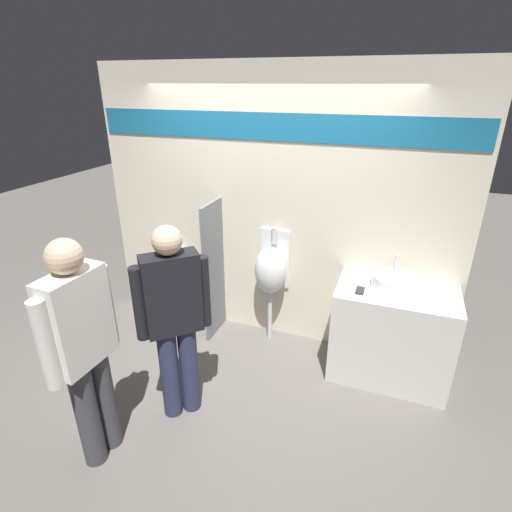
% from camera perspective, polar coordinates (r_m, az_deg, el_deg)
% --- Properties ---
extents(ground_plane, '(16.00, 16.00, 0.00)m').
position_cam_1_polar(ground_plane, '(4.06, -0.86, -14.62)').
color(ground_plane, '#5B5651').
extents(display_wall, '(3.63, 0.07, 2.70)m').
position_cam_1_polar(display_wall, '(3.92, 2.20, 6.58)').
color(display_wall, beige).
rests_on(display_wall, ground_plane).
extents(sink_counter, '(1.01, 0.61, 0.88)m').
position_cam_1_polar(sink_counter, '(3.84, 18.74, -10.48)').
color(sink_counter, silver).
rests_on(sink_counter, ground_plane).
extents(sink_basin, '(0.37, 0.37, 0.25)m').
position_cam_1_polar(sink_basin, '(3.65, 19.02, -3.38)').
color(sink_basin, silver).
rests_on(sink_basin, sink_counter).
extents(cell_phone, '(0.07, 0.14, 0.01)m').
position_cam_1_polar(cell_phone, '(3.52, 14.64, -4.79)').
color(cell_phone, '#232328').
rests_on(cell_phone, sink_counter).
extents(divider_near_counter, '(0.03, 0.43, 1.45)m').
position_cam_1_polar(divider_near_counter, '(4.14, -6.04, -2.11)').
color(divider_near_counter, slate).
rests_on(divider_near_counter, ground_plane).
extents(urinal_near_counter, '(0.32, 0.29, 1.22)m').
position_cam_1_polar(urinal_near_counter, '(3.97, 2.15, -2.00)').
color(urinal_near_counter, silver).
rests_on(urinal_near_counter, ground_plane).
extents(toilet, '(0.39, 0.55, 0.93)m').
position_cam_1_polar(toilet, '(4.54, -13.03, -5.92)').
color(toilet, silver).
rests_on(toilet, ground_plane).
extents(person_in_vest, '(0.22, 0.59, 1.69)m').
position_cam_1_polar(person_in_vest, '(2.89, -23.44, -11.83)').
color(person_in_vest, '#3D3D42').
rests_on(person_in_vest, ground_plane).
extents(person_with_lanyard, '(0.44, 0.42, 1.62)m').
position_cam_1_polar(person_with_lanyard, '(3.08, -11.58, -8.59)').
color(person_with_lanyard, '#282D4C').
rests_on(person_with_lanyard, ground_plane).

